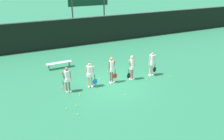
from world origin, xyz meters
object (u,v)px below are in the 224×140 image
Objects in this scene: player_2 at (112,68)px; tennis_ball_7 at (80,95)px; player_4 at (152,62)px; tennis_ball_6 at (100,78)px; tennis_ball_0 at (80,94)px; tennis_ball_3 at (76,106)px; tennis_ball_5 at (78,114)px; player_0 at (67,78)px; scoreboard at (88,1)px; tennis_ball_2 at (67,109)px; player_1 at (90,73)px; tennis_ball_8 at (126,95)px; tennis_ball_4 at (108,72)px; bench_courtside at (59,63)px; player_3 at (132,66)px; tennis_ball_9 at (171,76)px; tennis_ball_1 at (147,79)px.

tennis_ball_7 is (-2.41, -0.78, -1.01)m from player_2.
player_4 reaches higher than tennis_ball_6.
tennis_ball_0 reaches higher than tennis_ball_3.
player_2 is 25.38× the size of tennis_ball_5.
scoreboard is at bearing 59.02° from player_0.
tennis_ball_2 is at bearing -131.61° from tennis_ball_0.
player_1 is 2.58m from tennis_ball_8.
tennis_ball_0 is at bearing -49.67° from player_0.
player_1 is 26.11× the size of tennis_ball_4.
tennis_ball_0 reaches higher than tennis_ball_8.
bench_courtside is 5.65m from player_3.
tennis_ball_0 is 6.43m from tennis_ball_9.
tennis_ball_3 is 2.96m from tennis_ball_8.
tennis_ball_5 is at bearing -167.15° from tennis_ball_9.
player_1 is 23.34× the size of tennis_ball_0.
tennis_ball_8 is at bearing -36.60° from player_0.
tennis_ball_1 is 1.02× the size of tennis_ball_4.
tennis_ball_5 is at bearing -159.64° from player_4.
tennis_ball_1 is 3.15m from tennis_ball_6.
player_0 is 4.28m from player_3.
bench_courtside is at bearing 142.85° from player_4.
tennis_ball_1 is at bearing -42.51° from bench_courtside.
scoreboard is at bearing 64.96° from tennis_ball_2.
tennis_ball_3 is (-4.88, -11.54, -4.10)m from scoreboard.
tennis_ball_4 and tennis_ball_9 have the same top height.
bench_courtside is 29.08× the size of tennis_ball_8.
tennis_ball_5 and tennis_ball_7 have the same top height.
tennis_ball_4 is at bearing 145.15° from tennis_ball_9.
tennis_ball_0 is at bearing -176.80° from player_4.
tennis_ball_0 is 2.11m from tennis_ball_5.
player_3 is 1.57m from player_4.
scoreboard reaches higher than tennis_ball_0.
player_2 reaches higher than tennis_ball_6.
tennis_ball_8 is at bearing -95.36° from player_2.
tennis_ball_5 is (-5.38, -1.98, 0.00)m from tennis_ball_1.
player_4 reaches higher than tennis_ball_7.
tennis_ball_4 is at bearing 38.25° from tennis_ball_0.
player_4 is 24.31× the size of tennis_ball_0.
player_1 is (1.43, 0.04, 0.06)m from player_0.
bench_courtside is 6.60m from tennis_ball_1.
player_3 reaches higher than tennis_ball_2.
player_2 reaches higher than player_1.
tennis_ball_8 is at bearing -65.84° from bench_courtside.
tennis_ball_9 is at bearing 6.92° from tennis_ball_3.
player_3 is 3.88m from tennis_ball_0.
tennis_ball_5 reaches higher than tennis_ball_1.
scoreboard is 11.93m from tennis_ball_0.
tennis_ball_9 is (1.75, -0.35, -0.00)m from tennis_ball_1.
player_3 is 26.02× the size of tennis_ball_1.
scoreboard is 10.41m from player_3.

